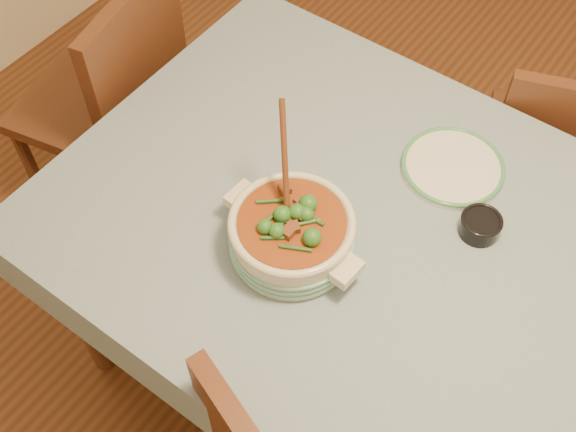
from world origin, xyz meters
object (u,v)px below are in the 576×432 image
(condiment_bowl, at_px, (480,225))
(chair_left, at_px, (116,97))
(chair_far, at_px, (553,154))
(dining_table, at_px, (403,274))
(stew_casserole, at_px, (292,232))
(white_plate, at_px, (453,167))

(condiment_bowl, height_order, chair_left, chair_left)
(chair_far, bearing_deg, condiment_bowl, 68.82)
(dining_table, relative_size, chair_far, 2.00)
(stew_casserole, xyz_separation_m, chair_left, (-0.84, 0.25, -0.29))
(white_plate, distance_m, chair_left, 1.06)
(condiment_bowl, xyz_separation_m, chair_left, (-1.15, -0.04, -0.25))
(white_plate, distance_m, chair_far, 0.56)
(dining_table, bearing_deg, white_plate, 97.89)
(stew_casserole, distance_m, chair_far, 0.99)
(chair_far, bearing_deg, chair_left, 8.18)
(white_plate, height_order, chair_left, chair_left)
(chair_far, xyz_separation_m, chair_left, (-1.17, -0.62, 0.05))
(white_plate, height_order, condiment_bowl, condiment_bowl)
(dining_table, height_order, chair_far, chair_far)
(condiment_bowl, distance_m, chair_far, 0.66)
(white_plate, relative_size, chair_left, 0.32)
(dining_table, distance_m, stew_casserole, 0.31)
(dining_table, bearing_deg, condiment_bowl, 55.39)
(stew_casserole, relative_size, chair_left, 0.37)
(dining_table, distance_m, chair_left, 1.07)
(stew_casserole, relative_size, chair_far, 0.41)
(stew_casserole, height_order, white_plate, stew_casserole)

